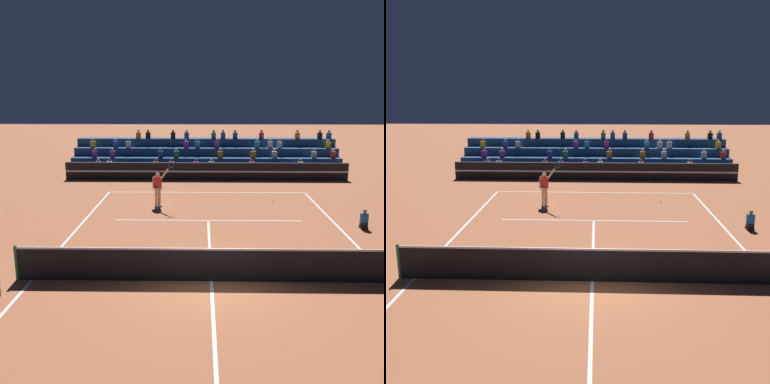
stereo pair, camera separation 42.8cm
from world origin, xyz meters
TOP-DOWN VIEW (x-y plane):
  - ground_plane at (0.00, 0.00)m, footprint 120.00×120.00m
  - court_lines at (0.00, 0.00)m, footprint 11.10×23.90m
  - tennis_net at (0.00, 0.00)m, footprint 12.00×0.10m
  - sponsor_banner_wall at (0.00, 15.50)m, footprint 18.00×0.26m
  - bleacher_stand at (0.01, 18.67)m, footprint 18.37×3.80m
  - ball_kid_courtside at (6.48, 5.36)m, footprint 0.30×0.36m
  - tennis_player at (-2.43, 8.75)m, footprint 1.15×0.69m
  - tennis_ball at (3.41, 9.79)m, footprint 0.07×0.07m

SIDE VIEW (x-z plane):
  - ground_plane at x=0.00m, z-range 0.00..0.00m
  - court_lines at x=0.00m, z-range 0.00..0.01m
  - tennis_ball at x=3.41m, z-range 0.00..0.07m
  - ball_kid_courtside at x=6.48m, z-range -0.09..0.75m
  - tennis_net at x=0.00m, z-range -0.01..1.09m
  - sponsor_banner_wall at x=0.00m, z-range 0.00..1.10m
  - bleacher_stand at x=0.01m, z-range -0.58..2.25m
  - tennis_player at x=-2.43m, z-range -0.20..2.17m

